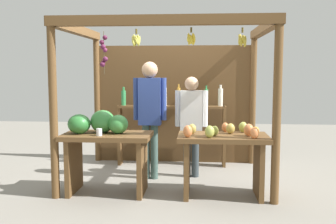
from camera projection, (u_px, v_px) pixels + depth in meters
ground_plane at (169, 178)px, 5.77m from camera, size 12.00×12.00×0.00m
market_stall at (171, 87)px, 6.05m from camera, size 2.79×2.15×2.22m
fruit_counter_left at (104, 140)px, 5.00m from camera, size 1.12×0.64×1.07m
fruit_counter_right at (223, 150)px, 4.88m from camera, size 1.12×0.64×0.93m
bottle_shelf_unit at (171, 117)px, 6.44m from camera, size 1.79×0.22×1.36m
vendor_man at (150, 109)px, 5.62m from camera, size 0.48×0.23×1.70m
vendor_woman at (191, 118)px, 5.74m from camera, size 0.48×0.20×1.49m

